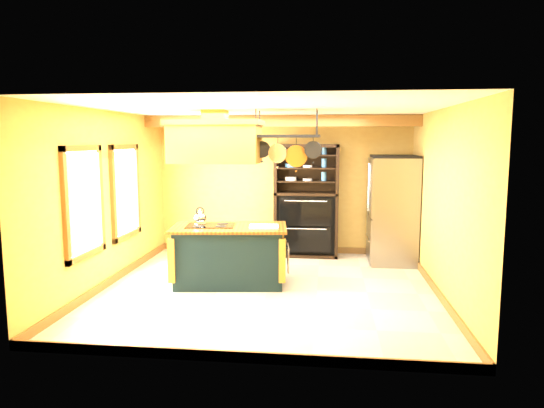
% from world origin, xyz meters
% --- Properties ---
extents(floor, '(5.00, 5.00, 0.00)m').
position_xyz_m(floor, '(0.00, 0.00, 0.00)').
color(floor, beige).
rests_on(floor, ground).
extents(ceiling, '(5.00, 5.00, 0.00)m').
position_xyz_m(ceiling, '(0.00, 0.00, 2.70)').
color(ceiling, white).
rests_on(ceiling, wall_back).
extents(wall_back, '(5.00, 0.02, 2.70)m').
position_xyz_m(wall_back, '(0.00, 2.50, 1.35)').
color(wall_back, gold).
rests_on(wall_back, floor).
extents(wall_front, '(5.00, 0.02, 2.70)m').
position_xyz_m(wall_front, '(0.00, -2.50, 1.35)').
color(wall_front, gold).
rests_on(wall_front, floor).
extents(wall_left, '(0.02, 5.00, 2.70)m').
position_xyz_m(wall_left, '(-2.50, 0.00, 1.35)').
color(wall_left, gold).
rests_on(wall_left, floor).
extents(wall_right, '(0.02, 5.00, 2.70)m').
position_xyz_m(wall_right, '(2.50, 0.00, 1.35)').
color(wall_right, gold).
rests_on(wall_right, floor).
extents(ceiling_beam, '(5.00, 0.15, 0.20)m').
position_xyz_m(ceiling_beam, '(0.00, 1.70, 2.59)').
color(ceiling_beam, olive).
rests_on(ceiling_beam, ceiling).
extents(window_near, '(0.06, 1.06, 1.56)m').
position_xyz_m(window_near, '(-2.47, -0.80, 1.40)').
color(window_near, olive).
rests_on(window_near, wall_left).
extents(window_far, '(0.06, 1.06, 1.56)m').
position_xyz_m(window_far, '(-2.47, 0.60, 1.40)').
color(window_far, olive).
rests_on(window_far, wall_left).
extents(kitchen_island, '(1.88, 1.18, 1.11)m').
position_xyz_m(kitchen_island, '(-0.64, 0.20, 0.47)').
color(kitchen_island, black).
rests_on(kitchen_island, floor).
extents(range_hood, '(1.43, 0.81, 0.80)m').
position_xyz_m(range_hood, '(-0.84, 0.20, 2.25)').
color(range_hood, '#B0822C').
rests_on(range_hood, ceiling).
extents(pot_rack, '(1.04, 0.49, 0.86)m').
position_xyz_m(pot_rack, '(0.27, 0.20, 2.22)').
color(pot_rack, black).
rests_on(pot_rack, ceiling).
extents(refrigerator, '(0.84, 0.99, 1.94)m').
position_xyz_m(refrigerator, '(2.06, 1.90, 0.94)').
color(refrigerator, gray).
rests_on(refrigerator, floor).
extents(hutch, '(1.23, 0.56, 2.17)m').
position_xyz_m(hutch, '(0.47, 2.26, 0.85)').
color(hutch, black).
rests_on(hutch, floor).
extents(floor_register, '(0.30, 0.21, 0.01)m').
position_xyz_m(floor_register, '(-1.15, -0.18, 0.01)').
color(floor_register, black).
rests_on(floor_register, floor).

